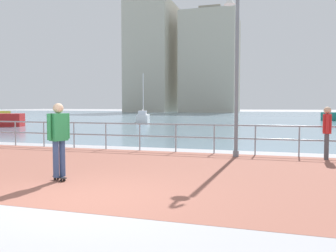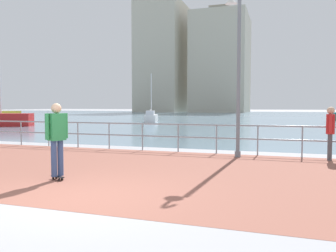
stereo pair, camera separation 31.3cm
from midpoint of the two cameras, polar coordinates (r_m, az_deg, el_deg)
The scene contains 10 objects.
ground at distance 45.48m, azimuth 12.24°, elevation 1.18°, with size 220.00×220.00×0.00m, color #9E9EA3.
brick_paving at distance 9.15m, azimuth -5.82°, elevation -7.17°, with size 28.00×7.34×0.01m, color #935647.
harbor_water at distance 57.11m, azimuth 13.14°, elevation 1.60°, with size 180.00×88.00×0.00m, color #6B899E.
waterfront_railing at distance 12.51m, azimuth 0.58°, elevation -1.04°, with size 25.25×0.06×1.03m.
lamppost at distance 11.41m, azimuth 10.18°, elevation 10.76°, with size 0.47×0.78×5.70m.
skateboarder at distance 8.07m, azimuth -18.66°, elevation -1.32°, with size 0.41×0.54×1.73m.
bystander at distance 11.76m, azimuth 24.07°, elevation -0.39°, with size 0.27×0.56×1.64m.
sailboat_navy at distance 35.33m, azimuth -4.37°, elevation 1.41°, with size 2.01×3.69×4.95m.
tower_slate at distance 93.66m, azimuth 7.01°, elevation 10.15°, with size 13.87×17.01×27.22m.
tower_glass at distance 94.90m, azimuth -2.70°, elevation 11.22°, with size 11.47×14.59×30.95m.
Camera 1 is at (3.29, -5.36, 1.67)m, focal length 36.93 mm.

